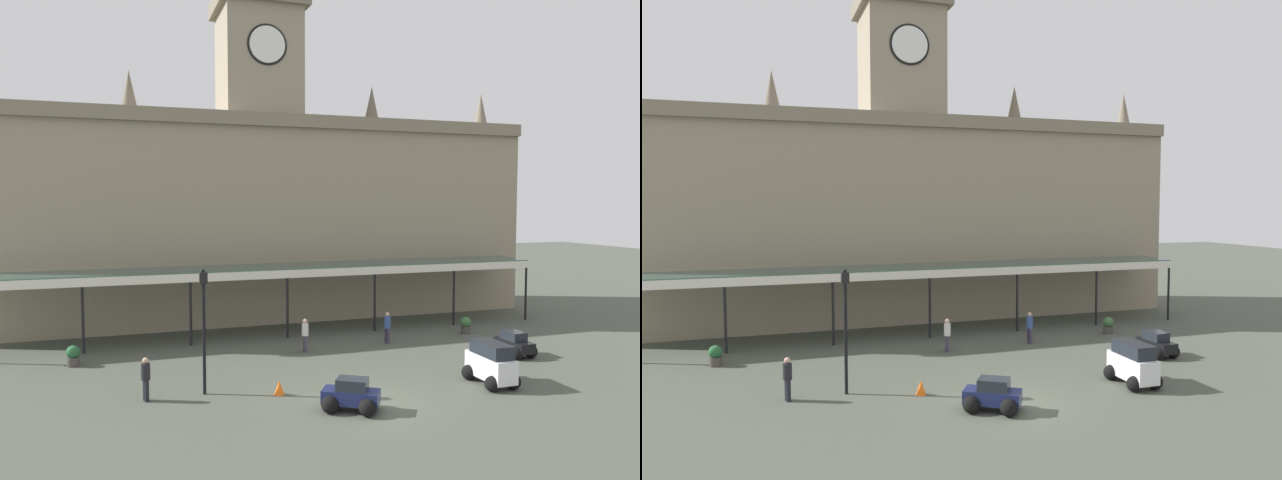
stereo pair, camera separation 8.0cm
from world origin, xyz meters
TOP-DOWN VIEW (x-y plane):
  - ground_plane at (0.00, 0.00)m, footprint 140.00×140.00m
  - station_building at (0.00, 18.00)m, footprint 35.41×6.51m
  - entrance_canopy at (-0.00, 12.52)m, footprint 31.66×3.26m
  - car_white_van at (5.64, 0.46)m, footprint 1.61×2.41m
  - car_black_sedan at (9.47, 4.04)m, footprint 1.61×2.10m
  - car_navy_sedan at (-0.94, -0.53)m, footprint 2.25×2.11m
  - pedestrian_beside_cars at (4.67, 8.32)m, footprint 0.34×0.38m
  - pedestrian_near_entrance at (0.01, 8.04)m, footprint 0.34×0.39m
  - pedestrian_crossing_forecourt at (-7.90, 2.95)m, footprint 0.34×0.38m
  - victorian_lamppost at (-5.68, 3.04)m, footprint 0.30×0.30m
  - traffic_cone at (-2.94, 2.02)m, footprint 0.40×0.40m
  - planter_near_kerb at (9.94, 9.01)m, footprint 0.60×0.60m
  - planter_by_canopy at (-10.84, 8.97)m, footprint 0.60×0.60m

SIDE VIEW (x-z plane):
  - ground_plane at x=0.00m, z-range 0.00..0.00m
  - traffic_cone at x=-2.94m, z-range 0.00..0.57m
  - planter_near_kerb at x=9.94m, z-range 0.01..0.97m
  - planter_by_canopy at x=-10.84m, z-range 0.01..0.97m
  - car_black_sedan at x=9.47m, z-range -0.09..1.10m
  - car_navy_sedan at x=-0.94m, z-range -0.09..1.10m
  - car_white_van at x=5.64m, z-range -0.08..1.69m
  - pedestrian_beside_cars at x=4.67m, z-range 0.07..1.74m
  - pedestrian_near_entrance at x=0.01m, z-range 0.07..1.74m
  - pedestrian_crossing_forecourt at x=-7.90m, z-range 0.07..1.74m
  - victorian_lamppost at x=-5.68m, z-range 0.60..5.54m
  - entrance_canopy at x=0.00m, z-range 1.77..5.63m
  - station_building at x=0.00m, z-range -3.18..17.38m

